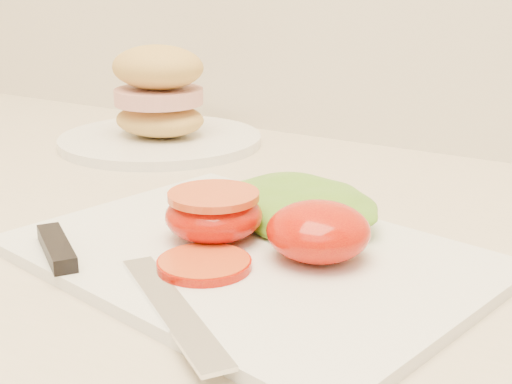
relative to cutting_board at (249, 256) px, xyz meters
The scene contains 7 objects.
cutting_board is the anchor object (origin of this frame).
tomato_half_dome 0.06m from the cutting_board, 15.82° to the left, with size 0.08×0.08×0.04m, color red.
tomato_half_cut 0.05m from the cutting_board, behind, with size 0.08×0.08×0.04m.
tomato_slice_0 0.05m from the cutting_board, 101.93° to the right, with size 0.07×0.07×0.01m, color #CA541F.
lettuce_leaf_0 0.08m from the cutting_board, 90.24° to the left, with size 0.15×0.10×0.03m, color #5B9B29.
knife 0.12m from the cutting_board, 125.82° to the right, with size 0.25×0.11×0.01m.
sandwich_plate 0.40m from the cutting_board, 138.93° to the left, with size 0.26×0.26×0.13m.
Camera 1 is at (-0.24, 1.16, 1.15)m, focal length 50.00 mm.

